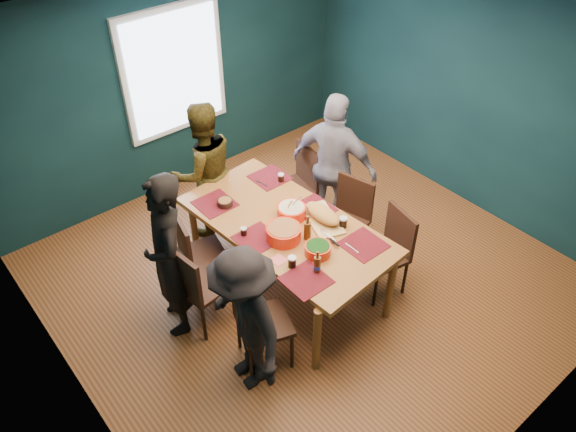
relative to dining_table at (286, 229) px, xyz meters
name	(u,v)px	position (x,y,z in m)	size (l,w,h in m)	color
room	(293,163)	(0.24, 0.17, 0.61)	(5.01, 5.01, 2.71)	#9B5C2D
dining_table	(286,229)	(0.00, 0.00, 0.00)	(1.27, 2.29, 0.84)	#9B672E
chair_left_far	(195,249)	(-0.75, 0.56, -0.22)	(0.51, 0.51, 0.93)	#331A11
chair_left_mid	(195,282)	(-1.02, 0.11, -0.17)	(0.51, 0.51, 1.01)	#331A11
chair_left_near	(254,319)	(-0.87, -0.59, -0.17)	(0.58, 0.58, 1.01)	#331A11
chair_right_far	(300,180)	(0.83, 0.74, -0.18)	(0.52, 0.52, 1.00)	#331A11
chair_right_mid	(349,213)	(0.86, -0.06, -0.20)	(0.54, 0.54, 0.97)	#331A11
chair_right_near	(390,246)	(0.80, -0.71, -0.20)	(0.52, 0.52, 0.97)	#331A11
person_far_left	(169,257)	(-1.17, 0.28, 0.12)	(0.64, 0.42, 1.76)	black
person_back	(204,171)	(-0.12, 1.30, 0.07)	(0.81, 0.63, 1.67)	black
person_right	(334,166)	(1.04, 0.40, 0.11)	(1.02, 0.43, 1.74)	white
person_near_left	(245,321)	(-1.03, -0.69, 0.00)	(0.99, 0.57, 1.53)	black
bowl_salad	(284,233)	(-0.16, -0.16, 0.15)	(0.34, 0.34, 0.14)	red
bowl_dumpling	(291,211)	(0.12, 0.05, 0.15)	(0.30, 0.30, 0.28)	red
bowl_herbs	(318,249)	(-0.05, -0.53, 0.14)	(0.25, 0.25, 0.11)	red
cutting_board	(323,215)	(0.31, -0.20, 0.15)	(0.45, 0.72, 0.15)	tan
small_bowl	(225,202)	(-0.30, 0.63, 0.12)	(0.16, 0.16, 0.07)	black
beer_bottle_a	(317,265)	(-0.22, -0.70, 0.17)	(0.07, 0.07, 0.24)	#4C2A0D
beer_bottle_b	(307,230)	(0.02, -0.30, 0.19)	(0.07, 0.07, 0.27)	#4C2A0D
cola_glass_a	(292,261)	(-0.35, -0.50, 0.14)	(0.08, 0.08, 0.11)	black
cola_glass_b	(343,222)	(0.40, -0.40, 0.14)	(0.08, 0.08, 0.11)	black
cola_glass_c	(281,177)	(0.42, 0.59, 0.13)	(0.07, 0.07, 0.10)	black
cola_glass_d	(244,231)	(-0.43, 0.13, 0.13)	(0.06, 0.06, 0.09)	black
napkin_a	(310,203)	(0.40, 0.09, 0.08)	(0.14, 0.14, 0.00)	#EB636B
napkin_b	(279,260)	(-0.39, -0.36, 0.08)	(0.13, 0.13, 0.00)	#EB636B
napkin_c	(357,241)	(0.35, -0.64, 0.08)	(0.13, 0.13, 0.00)	#EB636B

